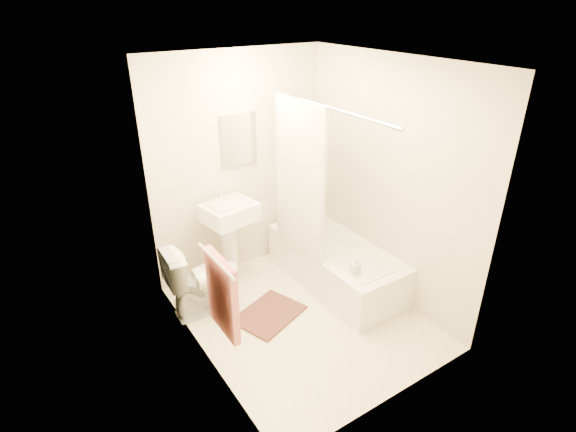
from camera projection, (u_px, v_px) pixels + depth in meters
floor at (302, 316)px, 4.42m from camera, size 2.40×2.40×0.00m
ceiling at (306, 61)px, 3.37m from camera, size 2.40×2.40×0.00m
wall_back at (239, 167)px, 4.79m from camera, size 2.00×0.02×2.40m
wall_left at (196, 236)px, 3.40m from camera, size 0.02×2.40×2.40m
wall_right at (387, 182)px, 4.39m from camera, size 0.02×2.40×2.40m
mirror at (239, 140)px, 4.65m from camera, size 0.40×0.03×0.55m
curtain_rod at (328, 107)px, 3.76m from camera, size 0.03×1.70×0.03m
shower_curtain at (300, 179)px, 4.41m from camera, size 0.04×0.80×1.55m
towel_bar at (216, 261)px, 3.28m from camera, size 0.02×0.60×0.02m
towel at (222, 295)px, 3.43m from camera, size 0.06×0.45×0.66m
toilet_paper at (204, 281)px, 3.75m from camera, size 0.11×0.12×0.12m
toilet at (204, 279)px, 4.37m from camera, size 0.75×0.44×0.72m
sink at (230, 240)px, 4.78m from camera, size 0.57×0.49×1.01m
bathtub at (335, 264)px, 4.87m from camera, size 0.71×1.62×0.45m
bath_mat at (269, 314)px, 4.44m from camera, size 0.77×0.67×0.02m
soap_bottle at (355, 266)px, 4.24m from camera, size 0.10×0.10×0.19m
scrub_brush at (303, 227)px, 5.11m from camera, size 0.12×0.18×0.04m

